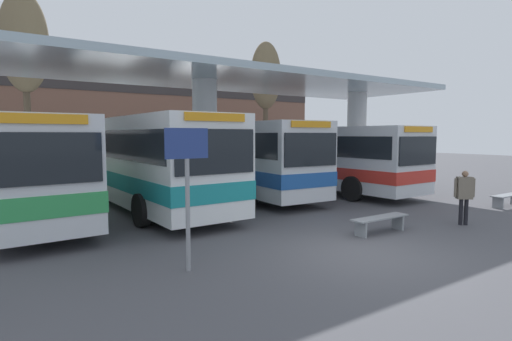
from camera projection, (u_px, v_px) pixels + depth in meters
The scene contains 13 objects.
ground_plane at pixel (361, 253), 9.25m from camera, with size 100.00×100.00×0.00m, color #4C4C51.
townhouse_backdrop at pixel (100, 110), 29.97m from camera, with size 40.00×0.58×7.87m.
station_canopy at pixel (205, 95), 15.47m from camera, with size 22.17×6.42×5.11m.
transit_bus_left_bay at pixel (19, 163), 13.36m from camera, with size 3.10×11.67×3.22m.
transit_bus_center_bay at pixel (141, 158), 15.38m from camera, with size 3.11×11.77×3.35m.
transit_bus_right_bay at pixel (234, 155), 18.68m from camera, with size 3.09×11.58×3.24m.
transit_bus_far_right_bay at pixel (318, 155), 19.83m from camera, with size 2.97×11.07×3.09m.
waiting_bench_mid_platform at pixel (507, 198), 15.22m from camera, with size 1.79×0.44×0.46m.
waiting_bench_far_platform at pixel (380, 221), 11.12m from camera, with size 1.95×0.44×0.46m.
info_sign_platform at pixel (187, 170), 7.87m from camera, with size 0.90×0.09×2.87m.
pedestrian_waiting at pixel (464, 192), 12.06m from camera, with size 0.53×0.46×1.66m.
poplar_tree_behind_left at pixel (24, 44), 18.24m from camera, with size 2.09×2.09×9.28m.
poplar_tree_behind_right at pixel (266, 78), 26.86m from camera, with size 2.04×2.04×8.96m.
Camera 1 is at (-7.06, -6.15, 2.74)m, focal length 28.00 mm.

